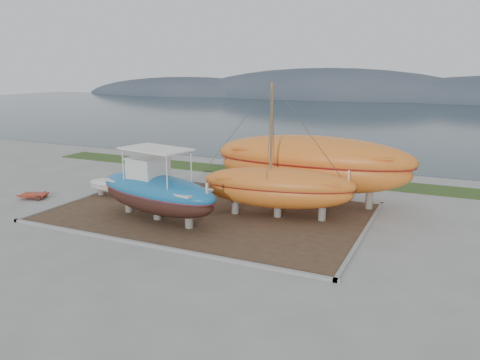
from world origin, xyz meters
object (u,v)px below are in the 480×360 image
at_px(blue_caique, 156,184).
at_px(white_dinghy, 115,187).
at_px(orange_sailboat, 279,152).
at_px(orange_bare_hull, 311,170).
at_px(red_trailer, 34,196).

distance_m(blue_caique, white_dinghy, 6.46).
bearing_deg(orange_sailboat, orange_bare_hull, 67.40).
xyz_separation_m(orange_bare_hull, red_trailer, (-16.96, -6.77, -1.98)).
bearing_deg(orange_sailboat, white_dinghy, 171.36).
relative_size(orange_bare_hull, red_trailer, 5.35).
xyz_separation_m(white_dinghy, orange_bare_hull, (12.39, 4.07, 1.51)).
relative_size(white_dinghy, orange_bare_hull, 0.30).
height_order(orange_sailboat, orange_bare_hull, orange_sailboat).
relative_size(blue_caique, orange_bare_hull, 0.67).
relative_size(orange_sailboat, red_trailer, 3.69).
bearing_deg(orange_bare_hull, white_dinghy, -163.72).
height_order(blue_caique, red_trailer, blue_caique).
height_order(white_dinghy, red_trailer, white_dinghy).
height_order(blue_caique, orange_bare_hull, orange_bare_hull).
relative_size(orange_sailboat, orange_bare_hull, 0.69).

